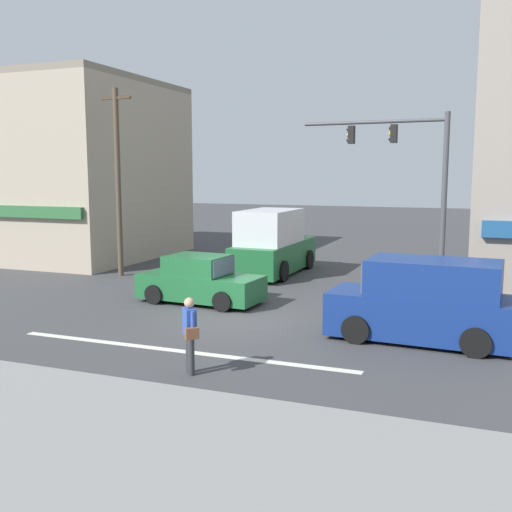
{
  "coord_description": "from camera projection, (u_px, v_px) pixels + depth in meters",
  "views": [
    {
      "loc": [
        6.81,
        -15.9,
        4.28
      ],
      "look_at": [
        -0.09,
        2.0,
        1.6
      ],
      "focal_mm": 42.0,
      "sensor_mm": 36.0,
      "label": 1
    }
  ],
  "objects": [
    {
      "name": "box_truck_crossing_leftbound",
      "position": [
        273.0,
        245.0,
        25.25
      ],
      "size": [
        2.31,
        5.63,
        2.75
      ],
      "color": "#1E6033",
      "rests_on": "ground"
    },
    {
      "name": "pedestrian_foreground_with_bag",
      "position": [
        190.0,
        331.0,
        12.67
      ],
      "size": [
        0.54,
        0.62,
        1.67
      ],
      "color": "#333338",
      "rests_on": "ground"
    },
    {
      "name": "lane_marking_stripe",
      "position": [
        178.0,
        351.0,
        14.48
      ],
      "size": [
        9.0,
        0.24,
        0.01
      ],
      "primitive_type": "cube",
      "color": "silver",
      "rests_on": "ground"
    },
    {
      "name": "building_left_block",
      "position": [
        59.0,
        170.0,
        30.78
      ],
      "size": [
        10.57,
        9.64,
        8.78
      ],
      "color": "tan",
      "rests_on": "ground"
    },
    {
      "name": "van_approaching_near",
      "position": [
        424.0,
        303.0,
        15.18
      ],
      "size": [
        4.7,
        2.24,
        2.11
      ],
      "color": "navy",
      "rests_on": "ground"
    },
    {
      "name": "ground_plane",
      "position": [
        234.0,
        318.0,
        17.72
      ],
      "size": [
        120.0,
        120.0,
        0.0
      ],
      "primitive_type": "plane",
      "color": "#3D3D3F"
    },
    {
      "name": "traffic_light_mast",
      "position": [
        414.0,
        176.0,
        19.6
      ],
      "size": [
        4.88,
        0.49,
        6.2
      ],
      "color": "#47474C",
      "rests_on": "ground"
    },
    {
      "name": "utility_pole_near_left",
      "position": [
        118.0,
        180.0,
        24.51
      ],
      "size": [
        1.4,
        0.22,
        7.66
      ],
      "color": "brown",
      "rests_on": "ground"
    },
    {
      "name": "sedan_parked_curbside",
      "position": [
        200.0,
        281.0,
        19.76
      ],
      "size": [
        4.21,
        2.11,
        1.58
      ],
      "color": "#1E6033",
      "rests_on": "ground"
    },
    {
      "name": "sidewalk_curb",
      "position": [
        32.0,
        430.0,
        9.85
      ],
      "size": [
        40.0,
        5.0,
        0.16
      ],
      "primitive_type": "cube",
      "color": "gray",
      "rests_on": "ground"
    }
  ]
}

